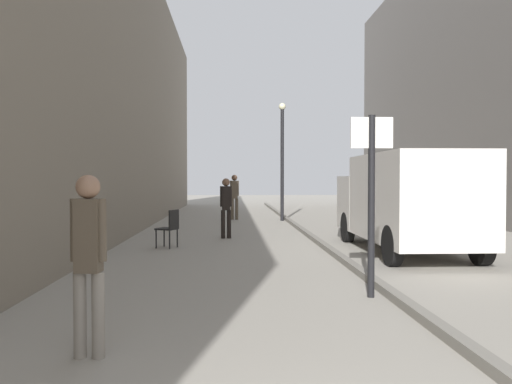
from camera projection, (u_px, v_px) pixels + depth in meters
ground_plane at (257, 242)px, 13.69m from camera, size 80.00×80.00×0.00m
building_facade_left at (79, 60)px, 13.34m from camera, size 2.20×40.00×9.66m
kerb_strip at (315, 239)px, 13.77m from camera, size 0.16×40.00×0.12m
pedestrian_main_foreground at (234, 194)px, 21.11m from camera, size 0.37×0.24×1.87m
pedestrian_mid_block at (89, 252)px, 4.77m from camera, size 0.34×0.23×1.73m
pedestrian_far_crossing at (226, 204)px, 14.44m from camera, size 0.34×0.22×1.71m
delivery_van at (405, 200)px, 11.69m from camera, size 1.99×5.37×2.24m
street_sign_post at (371, 189)px, 7.21m from camera, size 0.60×0.10×2.60m
lamp_post at (282, 154)px, 20.49m from camera, size 0.28×0.28×4.76m
cafe_chair_near_window at (170, 226)px, 12.42m from camera, size 0.58×0.58×0.94m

